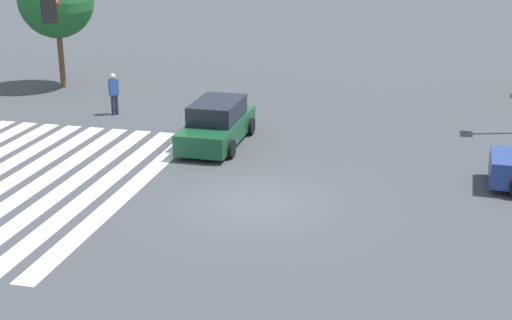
# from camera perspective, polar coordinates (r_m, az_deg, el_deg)

# --- Properties ---
(ground_plane) EXTENTS (124.64, 124.64, 0.00)m
(ground_plane) POSITION_cam_1_polar(r_m,az_deg,el_deg) (20.22, 0.00, -3.45)
(ground_plane) COLOR #3D3F44
(crosswalk_markings) EXTENTS (11.71, 8.20, 0.01)m
(crosswalk_markings) POSITION_cam_1_polar(r_m,az_deg,el_deg) (23.15, -18.85, -1.53)
(crosswalk_markings) COLOR silver
(crosswalk_markings) RESTS_ON ground_plane
(car_1) EXTENTS (4.47, 1.98, 1.56)m
(car_1) POSITION_cam_1_polar(r_m,az_deg,el_deg) (25.23, -3.13, 2.91)
(car_1) COLOR #144728
(car_1) RESTS_ON ground_plane
(pedestrian) EXTENTS (0.41, 0.41, 1.71)m
(pedestrian) POSITION_cam_1_polar(r_m,az_deg,el_deg) (29.47, -11.31, 5.37)
(pedestrian) COLOR #232842
(pedestrian) RESTS_ON ground_plane
(tree_corner_b) EXTENTS (3.43, 3.43, 5.77)m
(tree_corner_b) POSITION_cam_1_polar(r_m,az_deg,el_deg) (34.41, -15.71, 12.20)
(tree_corner_b) COLOR brown
(tree_corner_b) RESTS_ON ground_plane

